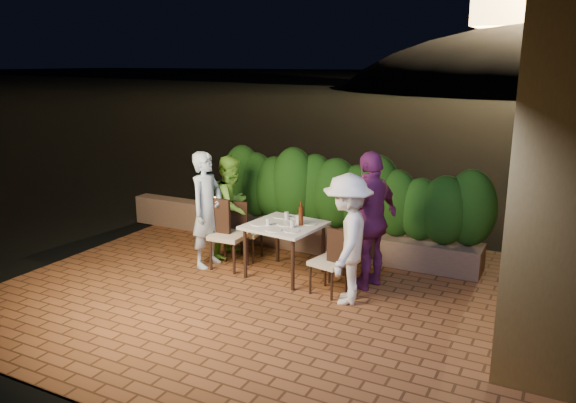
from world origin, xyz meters
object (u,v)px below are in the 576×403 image
Objects in this scene: diner_blue at (207,210)px; beer_bottle at (301,213)px; diner_purple at (371,220)px; chair_left_back at (247,231)px; parapet_lamp at (216,201)px; dining_table at (285,250)px; chair_right_back at (348,251)px; chair_left_front at (229,234)px; chair_right_front at (329,261)px; diner_green at (232,206)px; bowl at (294,218)px; diner_white at (347,239)px.

beer_bottle is at bearing -79.20° from diner_blue.
diner_purple is at bearing 6.31° from beer_bottle.
chair_left_back is 1.50m from parapet_lamp.
chair_left_back is 6.36× the size of parapet_lamp.
diner_blue is (-1.19, -0.17, 0.48)m from dining_table.
diner_purple is (0.30, 0.03, 0.46)m from chair_right_back.
chair_left_back is (0.03, 0.45, -0.07)m from chair_left_front.
diner_purple is at bearing -117.80° from chair_right_front.
chair_left_back is at bearing 84.51° from chair_left_front.
diner_green is at bearing -43.49° from parapet_lamp.
bowl is at bearing -25.26° from parapet_lamp.
diner_green is 0.96× the size of diner_white.
diner_white is (0.88, -0.50, -0.10)m from beer_bottle.
diner_white is at bearing -11.42° from chair_left_front.
chair_right_back is 0.58× the size of diner_green.
chair_right_front is 0.49m from diner_white.
diner_white is (1.92, -0.77, 0.37)m from chair_left_back.
parapet_lamp is (-0.88, 0.84, -0.21)m from diner_green.
chair_left_back reaches higher than bowl.
bowl is (-0.01, 0.30, 0.39)m from dining_table.
chair_left_front reaches higher than dining_table.
diner_blue reaches higher than diner_green.
chair_right_back is 0.49× the size of diner_purple.
diner_purple is (0.97, 0.11, -0.00)m from beer_bottle.
chair_left_front is at bearing 20.33° from chair_right_back.
chair_left_back is at bearing -37.40° from parapet_lamp.
parapet_lamp is at bearing -8.88° from chair_right_back.
chair_right_back reaches higher than dining_table.
chair_right_front is (1.65, -0.19, -0.07)m from chair_left_front.
bowl reaches higher than parapet_lamp.
dining_table is at bearing -88.40° from bowl.
diner_purple is at bearing -18.58° from parapet_lamp.
diner_white reaches higher than parapet_lamp.
dining_table is at bearing 5.66° from chair_left_front.
bowl is 1.33m from diner_white.
diner_blue is at bearing -172.03° from dining_table.
dining_table is 0.93× the size of chair_left_front.
chair_left_front is at bearing -66.25° from diner_purple.
chair_right_front is at bearing 91.24° from chair_right_back.
beer_bottle reaches higher than chair_right_back.
diner_purple is at bearing 7.98° from dining_table.
bowl is 1.10× the size of parapet_lamp.
beer_bottle is 2.55m from parapet_lamp.
chair_right_front is 0.46m from chair_right_back.
dining_table is 0.58× the size of diner_white.
diner_blue reaches higher than chair_left_front.
dining_table is 0.90m from chair_right_back.
diner_white is 3.54m from parapet_lamp.
chair_right_front is 0.77m from diner_purple.
chair_right_front is 2.08m from diner_green.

